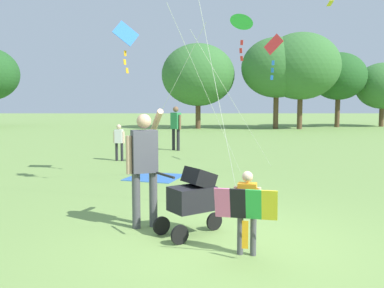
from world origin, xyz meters
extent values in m
plane|color=#75994C|center=(0.00, 0.00, 0.00)|extent=(120.00, 120.00, 0.00)
cylinder|color=brown|center=(-0.06, 24.37, 0.88)|extent=(0.36, 0.36, 1.75)
ellipsoid|color=#387033|center=(-0.06, 24.37, 3.82)|extent=(5.18, 4.66, 4.40)
cylinder|color=brown|center=(5.46, 24.12, 1.16)|extent=(0.36, 0.36, 2.33)
ellipsoid|color=#387033|center=(5.46, 24.12, 4.31)|extent=(4.96, 4.47, 4.22)
cylinder|color=brown|center=(7.11, 23.94, 1.10)|extent=(0.36, 0.36, 2.21)
ellipsoid|color=#387033|center=(7.11, 23.94, 4.39)|extent=(5.47, 4.92, 4.65)
cylinder|color=brown|center=(10.54, 26.17, 1.08)|extent=(0.36, 0.36, 2.16)
ellipsoid|color=#235623|center=(10.54, 26.17, 3.83)|extent=(4.17, 3.75, 3.54)
cylinder|color=brown|center=(14.18, 26.79, 0.74)|extent=(0.36, 0.36, 1.47)
ellipsoid|color=#387033|center=(14.18, 26.79, 3.13)|extent=(4.15, 3.74, 3.53)
cylinder|color=#4C4C51|center=(0.30, -0.54, 0.27)|extent=(0.08, 0.08, 0.55)
cylinder|color=#4C4C51|center=(0.14, -0.50, 0.27)|extent=(0.08, 0.08, 0.55)
cube|color=orange|center=(0.22, -0.52, 0.75)|extent=(0.27, 0.20, 0.41)
cylinder|color=beige|center=(0.37, -0.55, 0.72)|extent=(0.06, 0.06, 0.37)
cylinder|color=beige|center=(0.08, -0.48, 0.72)|extent=(0.06, 0.06, 0.37)
sphere|color=beige|center=(0.22, -0.52, 1.04)|extent=(0.14, 0.14, 0.14)
cube|color=yellow|center=(0.47, -0.76, 0.72)|extent=(0.23, 0.19, 0.41)
cube|color=green|center=(0.28, -0.71, 0.72)|extent=(0.23, 0.19, 0.41)
cube|color=black|center=(0.08, -0.67, 0.72)|extent=(0.23, 0.19, 0.41)
cube|color=pink|center=(-0.11, -0.62, 0.72)|extent=(0.23, 0.19, 0.41)
cube|color=#F4A319|center=(0.18, -0.71, 0.33)|extent=(0.08, 0.03, 0.36)
cylinder|color=#4C4C51|center=(-1.38, 0.65, 0.45)|extent=(0.13, 0.13, 0.89)
cylinder|color=#4C4C51|center=(-1.12, 0.75, 0.45)|extent=(0.13, 0.13, 0.89)
cube|color=#4C4C56|center=(-1.25, 0.70, 1.23)|extent=(0.45, 0.36, 0.67)
cylinder|color=tan|center=(-1.48, 0.62, 1.18)|extent=(0.10, 0.10, 0.59)
cylinder|color=tan|center=(-1.07, 0.92, 1.68)|extent=(0.27, 0.54, 0.42)
sphere|color=tan|center=(-1.25, 0.70, 1.70)|extent=(0.23, 0.23, 0.23)
cylinder|color=black|center=(-0.15, 0.54, 0.14)|extent=(0.26, 0.19, 0.28)
cylinder|color=black|center=(-0.96, 0.31, 0.14)|extent=(0.26, 0.19, 0.28)
cylinder|color=black|center=(-0.67, -0.12, 0.14)|extent=(0.26, 0.19, 0.28)
cube|color=black|center=(-0.50, 0.31, 0.56)|extent=(0.78, 0.72, 0.36)
cube|color=black|center=(-0.39, 0.38, 0.86)|extent=(0.58, 0.58, 0.35)
cylinder|color=black|center=(-0.88, 0.05, 0.96)|extent=(0.30, 0.42, 0.04)
cylinder|color=silver|center=(-0.29, 1.42, 3.27)|extent=(1.42, 1.15, 6.55)
cone|color=green|center=(0.89, 6.15, 4.21)|extent=(0.86, 0.84, 0.38)
cube|color=red|center=(0.90, 6.14, 3.63)|extent=(0.08, 0.06, 0.14)
cube|color=red|center=(0.88, 6.16, 3.41)|extent=(0.08, 0.07, 0.14)
cube|color=red|center=(0.90, 6.13, 3.19)|extent=(0.09, 0.08, 0.14)
cylinder|color=silver|center=(-0.07, 4.60, 2.02)|extent=(1.92, 3.11, 4.04)
cube|color=blue|center=(-2.18, 5.08, 3.72)|extent=(0.64, 0.37, 0.68)
cube|color=#F4A319|center=(-2.21, 5.09, 3.22)|extent=(0.06, 0.07, 0.14)
cube|color=#F4A319|center=(-2.22, 5.09, 3.00)|extent=(0.07, 0.08, 0.14)
cube|color=#F4A319|center=(-2.16, 5.05, 2.78)|extent=(0.07, 0.08, 0.14)
cylinder|color=silver|center=(-1.20, 3.90, 1.79)|extent=(1.98, 2.36, 3.59)
cube|color=red|center=(1.94, 6.96, 3.70)|extent=(0.45, 0.76, 0.70)
cube|color=blue|center=(1.94, 6.96, 3.14)|extent=(0.08, 0.05, 0.14)
cube|color=blue|center=(1.92, 6.92, 2.92)|extent=(0.09, 0.06, 0.14)
cube|color=blue|center=(1.91, 6.93, 2.70)|extent=(0.08, 0.06, 0.14)
cylinder|color=silver|center=(0.70, 5.12, 1.76)|extent=(2.49, 3.69, 3.54)
cube|color=yellow|center=(9.45, 25.30, 8.97)|extent=(0.51, 0.55, 0.40)
cylinder|color=#232328|center=(-3.03, 8.17, 0.30)|extent=(0.09, 0.09, 0.60)
cylinder|color=#232328|center=(-2.85, 8.14, 0.30)|extent=(0.09, 0.09, 0.60)
cube|color=silver|center=(-2.94, 8.16, 0.83)|extent=(0.29, 0.21, 0.45)
cylinder|color=beige|center=(-3.10, 8.19, 0.80)|extent=(0.07, 0.07, 0.40)
cylinder|color=beige|center=(-2.78, 8.12, 0.80)|extent=(0.07, 0.07, 0.40)
sphere|color=beige|center=(-2.94, 8.16, 1.15)|extent=(0.16, 0.16, 0.16)
cylinder|color=#232328|center=(-1.05, 11.05, 0.44)|extent=(0.13, 0.13, 0.87)
cylinder|color=#232328|center=(-1.25, 11.24, 0.44)|extent=(0.13, 0.13, 0.87)
cube|color=#2D8C4C|center=(-1.15, 11.15, 1.20)|extent=(0.44, 0.44, 0.66)
cylinder|color=brown|center=(-0.98, 10.98, 1.16)|extent=(0.09, 0.09, 0.58)
cylinder|color=brown|center=(-1.32, 11.31, 1.16)|extent=(0.09, 0.09, 0.58)
sphere|color=brown|center=(-1.15, 11.15, 1.67)|extent=(0.23, 0.23, 0.23)
cube|color=#3366B2|center=(-1.48, 5.05, 0.01)|extent=(1.66, 1.66, 0.02)
camera|label=1|loc=(-0.50, -5.89, 2.02)|focal=39.51mm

